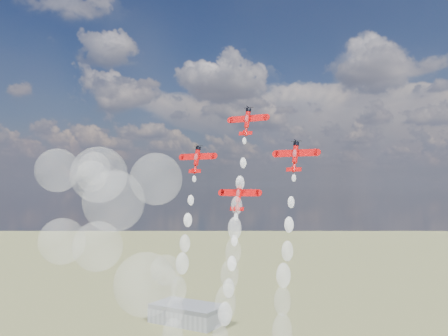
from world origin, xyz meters
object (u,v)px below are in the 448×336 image
Objects in this scene: plane_left at (197,159)px; plane_right at (295,156)px; hangar at (188,313)px; plane_lead at (247,121)px; plane_slot at (239,195)px.

plane_left is 30.10m from plane_right.
plane_lead reaches higher than hangar.
hangar is 244.52m from plane_right.
hangar is 4.41× the size of plane_right.
plane_slot is (133.37, -169.73, 88.75)m from hangar.
hangar is at bearing 128.99° from plane_lead.
plane_right is at bearing -48.41° from hangar.
plane_left is at bearing 170.57° from plane_slot.
plane_right is (15.05, -2.50, -10.23)m from plane_lead.
plane_lead reaches higher than plane_right.
plane_slot is at bearing -9.43° from plane_left.
plane_left reaches higher than plane_slot.
plane_lead is at bearing 90.00° from plane_slot.
plane_right reaches higher than hangar.
plane_lead is at bearing -51.01° from hangar.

